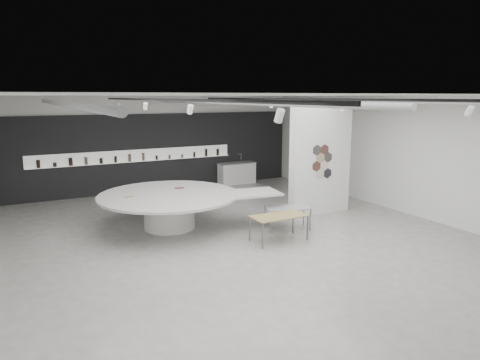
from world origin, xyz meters
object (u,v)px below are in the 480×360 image
sample_table_wood (279,217)px  kitchen_counter (237,173)px  sample_table_stone (288,209)px  partition_column (321,159)px  display_island (172,206)px

sample_table_wood → kitchen_counter: (2.50, 7.26, -0.17)m
sample_table_wood → sample_table_stone: size_ratio=1.07×
partition_column → sample_table_stone: bearing=-152.6°
sample_table_wood → kitchen_counter: size_ratio=0.89×
sample_table_wood → kitchen_counter: 7.68m
sample_table_stone → kitchen_counter: 6.74m
partition_column → kitchen_counter: size_ratio=2.17×
partition_column → sample_table_wood: 3.41m
sample_table_stone → kitchen_counter: kitchen_counter is taller
sample_table_wood → sample_table_stone: (0.78, 0.75, -0.05)m
display_island → partition_column: bearing=0.6°
partition_column → sample_table_wood: size_ratio=2.43×
partition_column → display_island: size_ratio=0.67×
sample_table_wood → kitchen_counter: kitchen_counter is taller
partition_column → sample_table_stone: partition_column is taller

